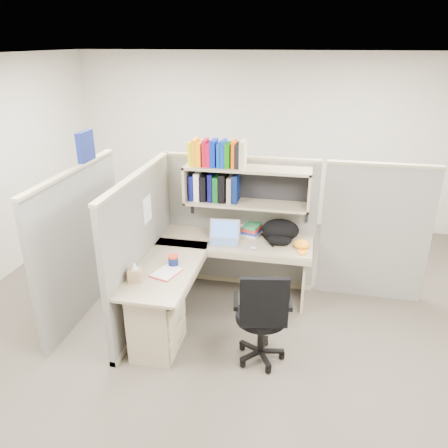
% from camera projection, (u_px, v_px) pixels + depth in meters
% --- Properties ---
extents(ground, '(6.00, 6.00, 0.00)m').
position_uv_depth(ground, '(225.00, 323.00, 4.75)').
color(ground, '#3A332C').
rests_on(ground, ground).
extents(room_shell, '(6.00, 6.00, 6.00)m').
position_uv_depth(room_shell, '(226.00, 180.00, 4.11)').
color(room_shell, beige).
rests_on(room_shell, ground).
extents(cubicle, '(3.79, 1.84, 1.95)m').
position_uv_depth(cubicle, '(201.00, 227.00, 4.87)').
color(cubicle, slate).
rests_on(cubicle, ground).
extents(desk, '(1.74, 1.75, 0.73)m').
position_uv_depth(desk, '(180.00, 298.00, 4.39)').
color(desk, gray).
rests_on(desk, ground).
extents(laptop, '(0.37, 0.37, 0.25)m').
position_uv_depth(laptop, '(224.00, 233.00, 4.86)').
color(laptop, '#ABABAF').
rests_on(laptop, desk).
extents(backpack, '(0.48, 0.40, 0.25)m').
position_uv_depth(backpack, '(280.00, 232.00, 4.89)').
color(backpack, black).
rests_on(backpack, desk).
extents(orange_cap, '(0.20, 0.22, 0.09)m').
position_uv_depth(orange_cap, '(302.00, 244.00, 4.77)').
color(orange_cap, orange).
rests_on(orange_cap, desk).
extents(snack_canister, '(0.11, 0.11, 0.10)m').
position_uv_depth(snack_canister, '(173.00, 260.00, 4.41)').
color(snack_canister, '#0D1750').
rests_on(snack_canister, desk).
extents(tissue_box, '(0.15, 0.15, 0.19)m').
position_uv_depth(tissue_box, '(135.00, 271.00, 4.11)').
color(tissue_box, tan).
rests_on(tissue_box, desk).
extents(mouse, '(0.10, 0.08, 0.03)m').
position_uv_depth(mouse, '(253.00, 248.00, 4.76)').
color(mouse, '#94AED2').
rests_on(mouse, desk).
extents(paper_cup, '(0.09, 0.09, 0.10)m').
position_uv_depth(paper_cup, '(241.00, 229.00, 5.13)').
color(paper_cup, white).
rests_on(paper_cup, desk).
extents(book_stack, '(0.24, 0.29, 0.12)m').
position_uv_depth(book_stack, '(252.00, 229.00, 5.12)').
color(book_stack, gray).
rests_on(book_stack, desk).
extents(loose_paper, '(0.28, 0.33, 0.00)m').
position_uv_depth(loose_paper, '(167.00, 272.00, 4.29)').
color(loose_paper, white).
rests_on(loose_paper, desk).
extents(task_chair, '(0.56, 0.52, 1.02)m').
position_uv_depth(task_chair, '(261.00, 331.00, 4.03)').
color(task_chair, black).
rests_on(task_chair, ground).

